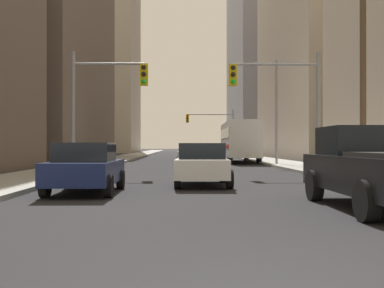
% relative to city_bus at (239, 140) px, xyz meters
% --- Properties ---
extents(sidewalk_left, '(3.49, 160.00, 0.15)m').
position_rel_city_bus_xyz_m(sidewalk_left, '(-11.40, 13.49, -1.85)').
color(sidewalk_left, '#9E9E99').
rests_on(sidewalk_left, ground).
extents(sidewalk_right, '(3.49, 160.00, 0.15)m').
position_rel_city_bus_xyz_m(sidewalk_right, '(2.83, 13.49, -1.85)').
color(sidewalk_right, '#9E9E99').
rests_on(sidewalk_right, ground).
extents(city_bus, '(2.86, 11.57, 3.40)m').
position_rel_city_bus_xyz_m(city_bus, '(0.00, 0.00, 0.00)').
color(city_bus, silver).
rests_on(city_bus, ground).
extents(pickup_truck_black, '(2.20, 5.41, 1.90)m').
position_rel_city_bus_xyz_m(pickup_truck_black, '(-0.64, -30.17, -1.00)').
color(pickup_truck_black, black).
rests_on(pickup_truck_black, ground).
extents(sedan_navy, '(1.95, 4.20, 1.52)m').
position_rel_city_bus_xyz_m(sedan_navy, '(-7.92, -26.42, -1.16)').
color(sedan_navy, '#141E4C').
rests_on(sedan_navy, ground).
extents(sedan_white, '(1.95, 4.26, 1.52)m').
position_rel_city_bus_xyz_m(sedan_white, '(-4.31, -23.81, -1.16)').
color(sedan_white, white).
rests_on(sedan_white, ground).
extents(sedan_silver, '(1.95, 4.23, 1.52)m').
position_rel_city_bus_xyz_m(sedan_silver, '(-4.36, -5.83, -1.16)').
color(sedan_silver, '#B7BABF').
rests_on(sedan_silver, ground).
extents(sedan_beige, '(1.95, 4.22, 1.52)m').
position_rel_city_bus_xyz_m(sedan_beige, '(-4.18, 4.67, -1.16)').
color(sedan_beige, '#C6B793').
rests_on(sedan_beige, ground).
extents(sedan_maroon, '(1.95, 4.26, 1.52)m').
position_rel_city_bus_xyz_m(sedan_maroon, '(-0.59, 9.71, -1.16)').
color(sedan_maroon, maroon).
rests_on(sedan_maroon, ground).
extents(traffic_signal_near_left, '(3.69, 0.44, 6.00)m').
position_rel_city_bus_xyz_m(traffic_signal_near_left, '(-8.69, -17.75, 2.11)').
color(traffic_signal_near_left, gray).
rests_on(traffic_signal_near_left, ground).
extents(traffic_signal_near_right, '(4.48, 0.44, 6.00)m').
position_rel_city_bus_xyz_m(traffic_signal_near_right, '(-0.25, -17.75, 2.15)').
color(traffic_signal_near_right, gray).
rests_on(traffic_signal_near_right, ground).
extents(traffic_signal_far_right, '(6.12, 0.44, 6.00)m').
position_rel_city_bus_xyz_m(traffic_signal_far_right, '(-1.01, 19.56, 2.22)').
color(traffic_signal_far_right, gray).
rests_on(traffic_signal_far_right, ground).
extents(utility_pole_right, '(2.20, 0.28, 10.35)m').
position_rel_city_bus_xyz_m(utility_pole_right, '(3.18, -19.58, 3.53)').
color(utility_pole_right, brown).
rests_on(utility_pole_right, ground).
extents(street_lamp_right, '(2.08, 0.32, 7.50)m').
position_rel_city_bus_xyz_m(street_lamp_right, '(1.47, -7.14, 2.57)').
color(street_lamp_right, gray).
rests_on(street_lamp_right, ground).
extents(building_left_far_tower, '(20.79, 21.62, 48.34)m').
position_rel_city_bus_xyz_m(building_left_far_tower, '(-24.51, 57.31, 22.24)').
color(building_left_far_tower, '#B7A893').
rests_on(building_left_far_tower, ground).
extents(building_right_mid_block, '(16.63, 26.36, 27.64)m').
position_rel_city_bus_xyz_m(building_right_mid_block, '(13.99, 11.76, 11.89)').
color(building_right_mid_block, '#B7A893').
rests_on(building_right_mid_block, ground).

